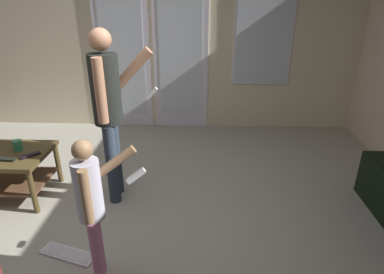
# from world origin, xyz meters

# --- Properties ---
(ground_plane) EXTENTS (6.01, 4.86, 0.02)m
(ground_plane) POSITION_xyz_m (0.00, 0.00, -0.01)
(ground_plane) COLOR #A39F90
(wall_back_with_doors) EXTENTS (6.01, 0.09, 2.56)m
(wall_back_with_doors) POSITION_xyz_m (0.06, 2.39, 1.25)
(wall_back_with_doors) COLOR beige
(wall_back_with_doors) RESTS_ON ground_plane
(person_adult) EXTENTS (0.55, 0.45, 1.58)m
(person_adult) POSITION_xyz_m (0.00, 0.48, 0.95)
(person_adult) COLOR #323E4D
(person_adult) RESTS_ON ground_plane
(person_child) EXTENTS (0.41, 0.36, 1.06)m
(person_child) POSITION_xyz_m (0.14, -0.51, 0.63)
(person_child) COLOR pink
(person_child) RESTS_ON ground_plane
(loose_keyboard) EXTENTS (0.46, 0.25, 0.02)m
(loose_keyboard) POSITION_xyz_m (-0.18, -0.32, 0.01)
(loose_keyboard) COLOR white
(loose_keyboard) RESTS_ON ground_plane
(cup_near_edge) EXTENTS (0.08, 0.08, 0.10)m
(cup_near_edge) POSITION_xyz_m (-0.92, 0.52, 0.51)
(cup_near_edge) COLOR #338454
(cup_near_edge) RESTS_ON coffee_table
(tv_remote_black) EXTENTS (0.17, 0.06, 0.02)m
(tv_remote_black) POSITION_xyz_m (-0.92, 0.31, 0.47)
(tv_remote_black) COLOR black
(tv_remote_black) RESTS_ON coffee_table
(dvd_remote_slim) EXTENTS (0.15, 0.16, 0.02)m
(dvd_remote_slim) POSITION_xyz_m (-0.75, 0.40, 0.47)
(dvd_remote_slim) COLOR black
(dvd_remote_slim) RESTS_ON coffee_table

